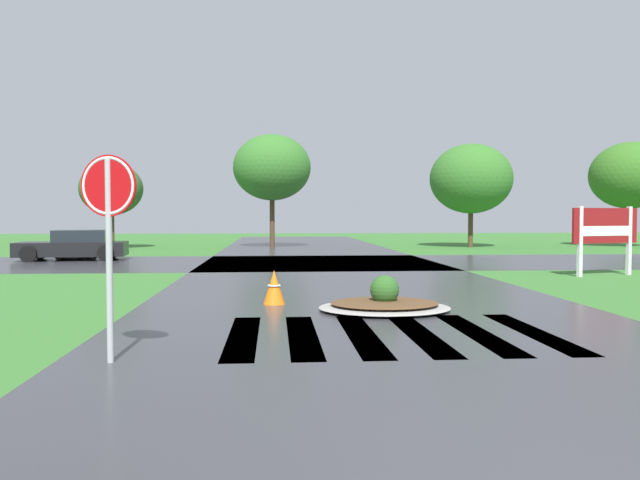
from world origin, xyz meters
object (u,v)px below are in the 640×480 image
at_px(stop_sign, 109,208).
at_px(traffic_cone, 274,288).
at_px(median_island, 384,303).
at_px(drainage_pipe_stack, 76,250).
at_px(estate_billboard, 605,229).
at_px(car_silver_hatch, 74,246).

xyz_separation_m(stop_sign, traffic_cone, (2.02, 4.95, -1.57)).
xyz_separation_m(median_island, drainage_pipe_stack, (-10.31, 14.66, 0.26)).
distance_m(stop_sign, drainage_pipe_stack, 19.65).
relative_size(drainage_pipe_stack, traffic_cone, 2.40).
height_order(estate_billboard, car_silver_hatch, estate_billboard).
height_order(median_island, car_silver_hatch, car_silver_hatch).
xyz_separation_m(stop_sign, drainage_pipe_stack, (-6.17, 18.59, -1.51)).
distance_m(drainage_pipe_stack, traffic_cone, 15.91).
relative_size(stop_sign, estate_billboard, 1.09).
relative_size(car_silver_hatch, drainage_pipe_stack, 2.61).
relative_size(median_island, car_silver_hatch, 0.57).
distance_m(stop_sign, traffic_cone, 5.57).
bearing_deg(drainage_pipe_stack, estate_billboard, -24.57).
relative_size(stop_sign, car_silver_hatch, 0.58).
bearing_deg(median_island, stop_sign, -136.47).
xyz_separation_m(car_silver_hatch, traffic_cone, (8.14, -13.28, -0.24)).
height_order(median_island, drainage_pipe_stack, drainage_pipe_stack).
bearing_deg(estate_billboard, stop_sign, 24.67).
xyz_separation_m(estate_billboard, drainage_pipe_stack, (-18.17, 8.31, -1.00)).
bearing_deg(traffic_cone, stop_sign, -112.25).
height_order(stop_sign, median_island, stop_sign).
distance_m(median_island, drainage_pipe_stack, 17.93).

